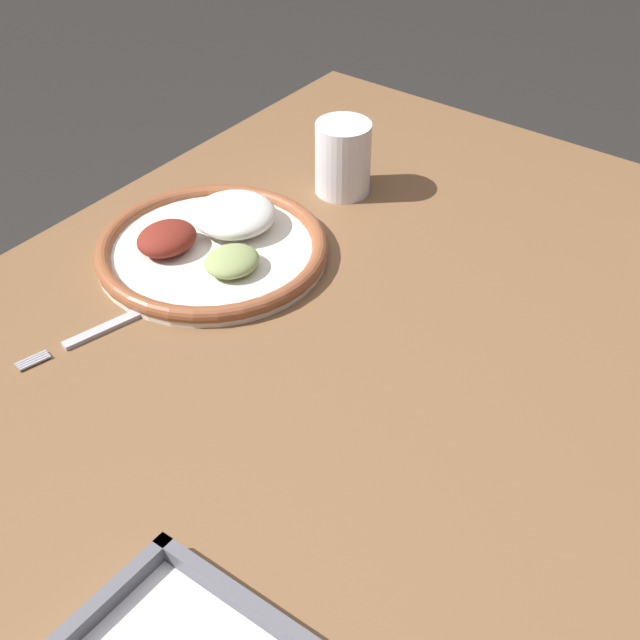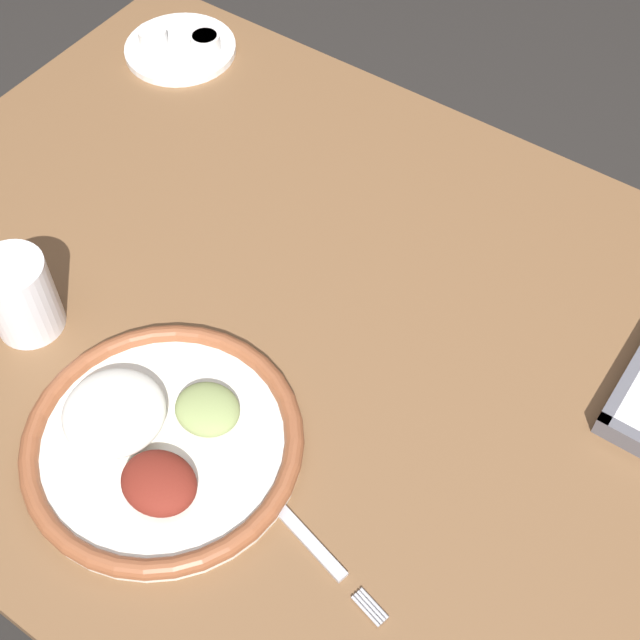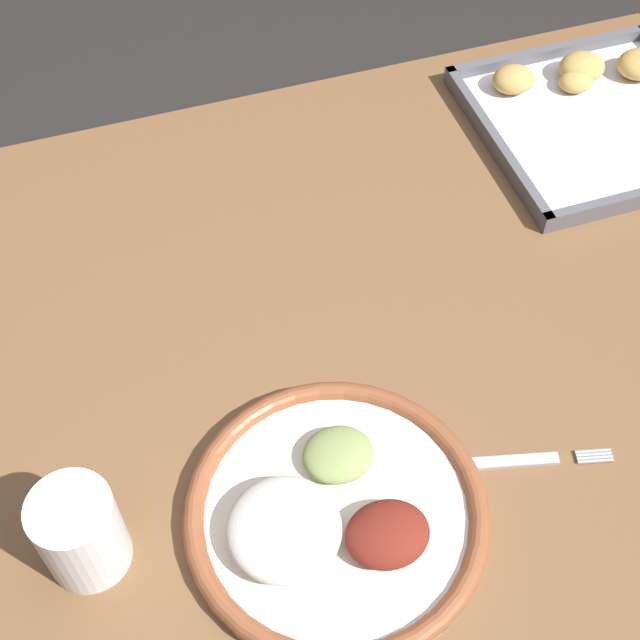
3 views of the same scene
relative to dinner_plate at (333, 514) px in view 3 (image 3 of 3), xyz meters
name	(u,v)px [view 3 (image 3 of 3)]	position (x,y,z in m)	size (l,w,h in m)	color
ground_plane	(332,589)	(0.08, 0.20, -0.78)	(8.00, 8.00, 0.00)	#282623
dining_table	(338,390)	(0.08, 0.20, -0.13)	(1.21, 0.82, 0.76)	brown
dinner_plate	(333,514)	(0.00, 0.00, 0.00)	(0.28, 0.28, 0.05)	white
fork	(501,462)	(0.17, 0.00, -0.01)	(0.19, 0.06, 0.00)	#B2B2B7
baking_tray	(594,108)	(0.51, 0.43, 0.00)	(0.30, 0.29, 0.04)	#595960
drinking_cup	(80,533)	(-0.22, 0.04, 0.04)	(0.07, 0.07, 0.10)	white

